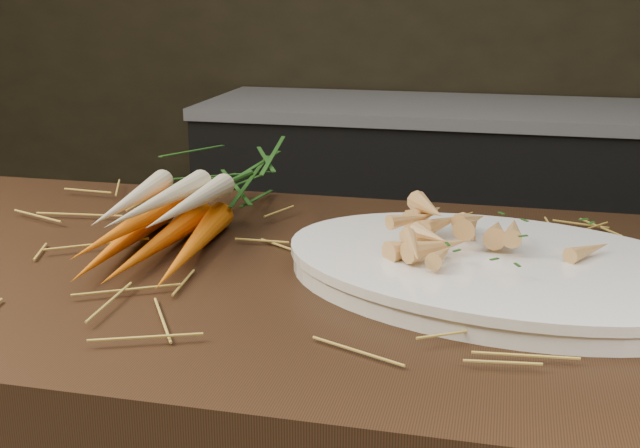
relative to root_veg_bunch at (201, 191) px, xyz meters
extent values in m
cube|color=black|center=(0.29, 1.73, -0.55)|extent=(1.80, 0.60, 0.80)
cube|color=#99999E|center=(0.29, 1.73, -0.13)|extent=(1.82, 0.62, 0.04)
cone|color=#CD4B00|center=(-0.04, -0.16, -0.03)|extent=(0.06, 0.30, 0.04)
cone|color=#CD4B00|center=(0.00, -0.16, -0.03)|extent=(0.04, 0.30, 0.04)
cone|color=#CD4B00|center=(0.05, -0.16, -0.03)|extent=(0.07, 0.30, 0.04)
cone|color=#CD4B00|center=(-0.02, -0.17, 0.00)|extent=(0.05, 0.30, 0.04)
cone|color=beige|center=(-0.03, -0.15, 0.02)|extent=(0.07, 0.28, 0.05)
cone|color=beige|center=(0.01, -0.16, 0.03)|extent=(0.04, 0.28, 0.04)
cone|color=beige|center=(0.04, -0.15, 0.02)|extent=(0.04, 0.28, 0.05)
ellipsoid|color=#20571A|center=(0.00, 0.09, 0.00)|extent=(0.18, 0.25, 0.09)
camera|label=1|loc=(0.43, -1.05, 0.29)|focal=45.00mm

